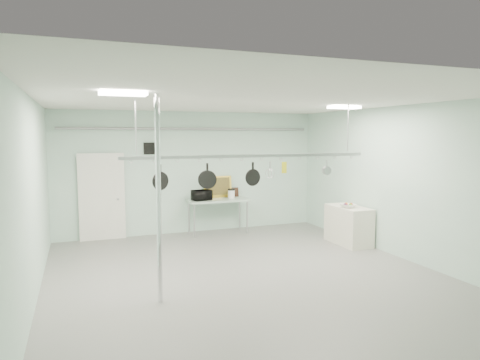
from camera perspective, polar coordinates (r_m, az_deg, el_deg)
name	(u,v)px	position (r m, az deg, el deg)	size (l,w,h in m)	color
floor	(248,277)	(8.00, 1.02, -12.83)	(8.00, 8.00, 0.00)	gray
ceiling	(248,100)	(7.60, 1.07, 10.58)	(7.00, 8.00, 0.02)	silver
back_wall	(192,172)	(11.42, -6.44, 1.01)	(7.00, 0.02, 3.20)	silver
right_wall	(404,183)	(9.50, 20.97, -0.35)	(0.02, 8.00, 3.20)	silver
door	(102,198)	(11.09, -17.94, -2.25)	(1.10, 0.10, 2.20)	silver
wall_vent	(150,148)	(11.14, -11.96, 4.14)	(0.30, 0.04, 0.30)	black
conduit_pipe	(192,129)	(11.29, -6.40, 6.79)	(0.07, 0.07, 6.60)	gray
chrome_pole	(159,200)	(6.60, -10.80, -2.66)	(0.08, 0.08, 3.20)	silver
prep_table	(218,202)	(11.30, -2.95, -2.93)	(1.60, 0.70, 0.91)	#A4C1B3
side_cabinet	(348,225)	(10.55, 14.26, -5.86)	(0.60, 1.20, 0.90)	silver
pot_rack	(252,154)	(7.94, 1.59, 3.44)	(4.80, 0.06, 1.00)	#B7B7BC
light_panel_left	(123,93)	(6.29, -15.33, 11.06)	(0.65, 0.30, 0.05)	white
light_panel_right	(344,107)	(9.27, 13.72, 9.39)	(0.65, 0.30, 0.05)	white
microwave	(202,195)	(11.12, -5.13, -2.03)	(0.48, 0.32, 0.26)	black
coffee_canister	(231,194)	(11.43, -1.16, -1.91)	(0.18, 0.18, 0.22)	white
painting_large	(218,187)	(11.57, -2.99, -0.92)	(0.78, 0.05, 0.58)	gold
painting_small	(233,192)	(11.73, -0.93, -1.63)	(0.30, 0.04, 0.25)	black
fruit_bowl	(348,206)	(10.31, 14.22, -3.35)	(0.35, 0.35, 0.09)	white
skillet_left	(160,177)	(7.48, -10.57, 0.38)	(0.32, 0.06, 0.44)	black
skillet_mid	(207,176)	(7.68, -4.38, 0.55)	(0.33, 0.06, 0.46)	black
skillet_right	(253,174)	(7.97, 1.72, 0.85)	(0.31, 0.06, 0.43)	black
whisk	(270,169)	(8.11, 4.02, 1.41)	(0.18, 0.18, 0.30)	silver
grater	(284,167)	(8.23, 5.91, 1.67)	(0.10, 0.02, 0.24)	gold
saucepan	(327,168)	(8.70, 11.48, 1.59)	(0.17, 0.10, 0.31)	#AAA9AE
fruit_cluster	(348,204)	(10.30, 14.22, -3.13)	(0.24, 0.24, 0.09)	#A52B0F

